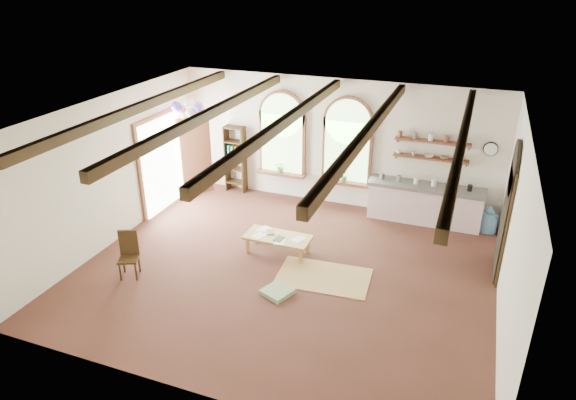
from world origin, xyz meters
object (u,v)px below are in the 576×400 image
at_px(side_chair, 130,264).
at_px(balloon_cluster, 188,113).
at_px(coffee_table, 278,238).
at_px(kitchen_counter, 424,203).

distance_m(side_chair, balloon_cluster, 4.16).
bearing_deg(side_chair, balloon_cluster, 99.45).
xyz_separation_m(coffee_table, balloon_cluster, (-2.99, 1.70, 2.00)).
distance_m(kitchen_counter, side_chair, 6.78).
relative_size(kitchen_counter, balloon_cluster, 2.32).
height_order(kitchen_counter, side_chair, kitchen_counter).
xyz_separation_m(kitchen_counter, side_chair, (-5.11, -4.45, -0.21)).
distance_m(kitchen_counter, balloon_cluster, 6.07).
relative_size(kitchen_counter, side_chair, 2.86).
bearing_deg(balloon_cluster, coffee_table, -29.59).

